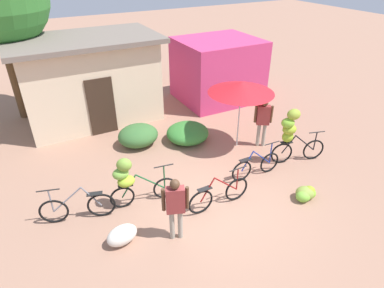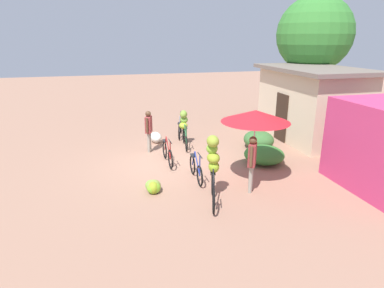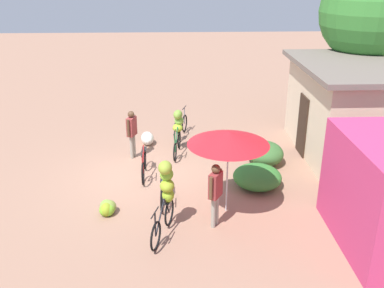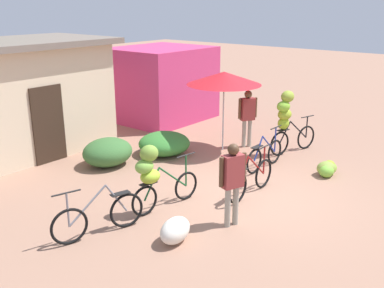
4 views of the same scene
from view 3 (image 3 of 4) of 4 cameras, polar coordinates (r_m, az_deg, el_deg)
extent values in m
plane|color=#9B715A|center=(13.36, -6.13, -4.13)|extent=(60.00, 60.00, 0.00)
cube|color=beige|center=(15.21, 19.29, 3.96)|extent=(4.57, 2.66, 2.89)
cube|color=#72665B|center=(14.83, 20.04, 9.55)|extent=(5.07, 3.16, 0.16)
cube|color=#332319|center=(14.92, 14.23, 2.37)|extent=(0.90, 0.06, 2.00)
cylinder|color=brown|center=(17.83, 21.04, 7.02)|extent=(0.37, 0.37, 3.30)
sphere|color=#357E30|center=(17.38, 22.33, 15.69)|extent=(3.59, 3.59, 3.59)
ellipsoid|color=#396932|center=(14.14, 9.53, -1.20)|extent=(1.32, 1.16, 0.70)
ellipsoid|color=#357C31|center=(12.68, 8.53, -4.27)|extent=(1.43, 1.39, 0.61)
cylinder|color=beige|center=(11.03, 4.63, -3.87)|extent=(0.04, 0.04, 2.15)
cone|color=red|center=(10.64, 4.79, 0.83)|extent=(2.03, 2.03, 0.35)
torus|color=black|center=(16.62, -0.99, 2.73)|extent=(0.66, 0.24, 0.67)
torus|color=black|center=(15.64, -2.00, 1.42)|extent=(0.66, 0.24, 0.67)
cylinder|color=slate|center=(15.71, -1.83, 2.68)|extent=(0.40, 0.15, 0.61)
cylinder|color=slate|center=(16.20, -1.31, 3.31)|extent=(0.71, 0.24, 0.62)
cylinder|color=black|center=(16.42, -1.00, 4.79)|extent=(0.49, 0.17, 0.03)
cylinder|color=slate|center=(16.52, -1.00, 3.75)|extent=(0.04, 0.04, 0.63)
cube|color=black|center=(15.62, -1.91, 2.82)|extent=(0.38, 0.23, 0.02)
torus|color=black|center=(14.15, -2.24, -1.04)|extent=(0.62, 0.13, 0.62)
torus|color=black|center=(15.15, -1.70, 0.60)|extent=(0.62, 0.13, 0.62)
cylinder|color=#19592D|center=(14.87, -1.80, 1.39)|extent=(0.41, 0.09, 0.61)
cylinder|color=#19592D|center=(14.37, -2.07, 0.60)|extent=(0.73, 0.13, 0.62)
cylinder|color=black|center=(13.90, -2.28, 1.55)|extent=(0.50, 0.10, 0.03)
cylinder|color=#19592D|center=(14.02, -2.26, 0.24)|extent=(0.04, 0.04, 0.69)
cube|color=black|center=(14.93, -1.77, 1.65)|extent=(0.38, 0.19, 0.02)
ellipsoid|color=#9ABA2F|center=(14.86, -1.89, 2.14)|extent=(0.43, 0.34, 0.27)
ellipsoid|color=#78B242|center=(14.87, -1.70, 3.07)|extent=(0.40, 0.32, 0.28)
ellipsoid|color=olive|center=(14.70, -1.86, 3.85)|extent=(0.45, 0.41, 0.33)
torus|color=black|center=(12.74, -6.43, -3.84)|extent=(0.67, 0.06, 0.67)
torus|color=black|center=(13.69, -6.19, -1.89)|extent=(0.67, 0.06, 0.67)
cylinder|color=maroon|center=(13.40, -6.28, -1.06)|extent=(0.40, 0.04, 0.61)
cylinder|color=maroon|center=(12.92, -6.41, -1.99)|extent=(0.71, 0.04, 0.62)
cylinder|color=black|center=(12.47, -6.56, -1.23)|extent=(0.50, 0.03, 0.03)
cylinder|color=maroon|center=(12.61, -6.49, -2.55)|extent=(0.04, 0.04, 0.63)
cube|color=black|center=(13.45, -6.28, -0.65)|extent=(0.36, 0.14, 0.02)
torus|color=black|center=(11.35, -3.97, -7.37)|extent=(0.63, 0.07, 0.63)
torus|color=black|center=(12.19, -3.74, -5.13)|extent=(0.63, 0.07, 0.63)
cylinder|color=navy|center=(11.91, -3.81, -4.32)|extent=(0.37, 0.05, 0.57)
cylinder|color=navy|center=(11.49, -3.93, -5.39)|extent=(0.65, 0.05, 0.58)
cylinder|color=black|center=(11.04, -4.06, -4.43)|extent=(0.50, 0.04, 0.03)
cylinder|color=navy|center=(11.19, -4.01, -5.92)|extent=(0.04, 0.04, 0.65)
cube|color=black|center=(11.95, -3.81, -3.87)|extent=(0.36, 0.15, 0.02)
torus|color=black|center=(9.97, -4.77, -11.91)|extent=(0.66, 0.24, 0.68)
torus|color=black|center=(10.80, -3.00, -8.89)|extent=(0.66, 0.24, 0.68)
cylinder|color=black|center=(10.50, -3.32, -8.07)|extent=(0.39, 0.15, 0.59)
cylinder|color=black|center=(10.08, -4.20, -9.53)|extent=(0.68, 0.23, 0.60)
cylinder|color=black|center=(9.64, -4.88, -8.92)|extent=(0.49, 0.17, 0.03)
cylinder|color=black|center=(9.80, -4.83, -10.44)|extent=(0.04, 0.04, 0.61)
cube|color=black|center=(10.53, -3.20, -7.47)|extent=(0.38, 0.24, 0.02)
ellipsoid|color=#8DB228|center=(10.42, -3.14, -6.67)|extent=(0.36, 0.29, 0.34)
ellipsoid|color=#91A829|center=(10.30, -3.27, -5.46)|extent=(0.45, 0.37, 0.30)
ellipsoid|color=#7FBA31|center=(10.29, -3.33, -4.01)|extent=(0.46, 0.41, 0.29)
ellipsoid|color=#8FA532|center=(10.05, -3.53, -3.11)|extent=(0.42, 0.34, 0.32)
ellipsoid|color=#7CC42D|center=(11.42, -11.05, -8.45)|extent=(0.45, 0.49, 0.33)
ellipsoid|color=#86A03F|center=(11.51, -10.95, -8.14)|extent=(0.61, 0.57, 0.35)
ellipsoid|color=#8DA725|center=(11.42, -11.12, -8.40)|extent=(0.38, 0.33, 0.35)
ellipsoid|color=#79BF3C|center=(11.62, -11.13, -7.95)|extent=(0.44, 0.39, 0.31)
ellipsoid|color=silver|center=(15.57, -5.85, 0.74)|extent=(0.77, 0.56, 0.44)
cylinder|color=gray|center=(14.43, -7.90, -0.43)|extent=(0.11, 0.11, 0.78)
cylinder|color=gray|center=(14.58, -7.60, -0.17)|extent=(0.11, 0.11, 0.78)
cube|color=maroon|center=(14.25, -7.90, 2.29)|extent=(0.44, 0.32, 0.62)
cylinder|color=#4C3321|center=(14.03, -8.33, 2.07)|extent=(0.08, 0.08, 0.55)
cylinder|color=#4C3321|center=(14.45, -7.48, 2.73)|extent=(0.08, 0.08, 0.55)
sphere|color=#4C3321|center=(14.11, -7.98, 3.87)|extent=(0.21, 0.21, 0.21)
cylinder|color=gray|center=(10.65, 2.81, -8.98)|extent=(0.11, 0.11, 0.80)
cylinder|color=gray|center=(10.79, 3.23, -8.54)|extent=(0.11, 0.11, 0.80)
cube|color=maroon|center=(10.37, 3.10, -5.37)|extent=(0.45, 0.38, 0.63)
cylinder|color=brown|center=(10.16, 2.49, -5.80)|extent=(0.08, 0.08, 0.57)
cylinder|color=brown|center=(10.56, 3.69, -4.66)|extent=(0.08, 0.08, 0.57)
sphere|color=brown|center=(10.18, 3.15, -3.26)|extent=(0.22, 0.22, 0.22)
camera|label=1|loc=(16.70, -25.82, 19.16)|focal=30.57mm
camera|label=2|loc=(3.55, -60.45, -19.73)|focal=30.89mm
camera|label=4|loc=(20.40, -18.85, 15.85)|focal=41.28mm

